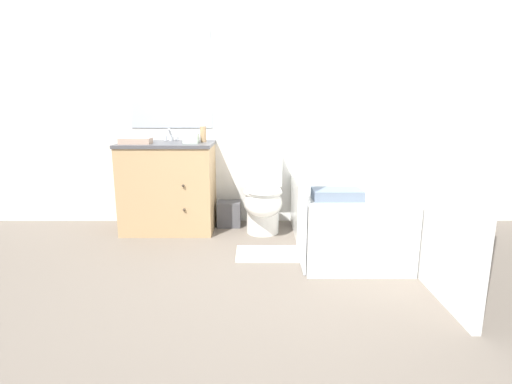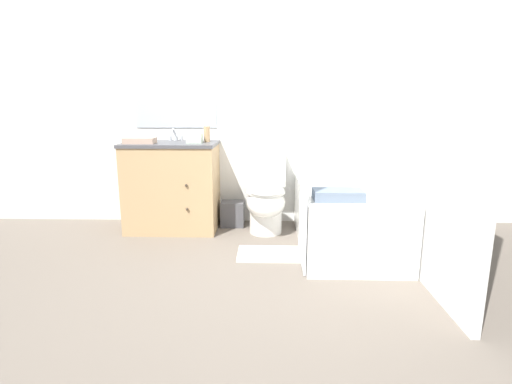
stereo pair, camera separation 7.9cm
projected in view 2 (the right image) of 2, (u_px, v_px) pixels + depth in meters
name	position (u px, v px, depth m)	size (l,w,h in m)	color
ground_plane	(245.00, 292.00, 2.57)	(14.00, 14.00, 0.00)	#6B6056
wall_back	(253.00, 97.00, 3.90)	(8.00, 0.06, 2.50)	silver
wall_right	(408.00, 96.00, 3.05)	(0.05, 2.61, 2.50)	silver
vanity_cabinet	(173.00, 185.00, 3.81)	(0.86, 0.58, 0.84)	tan
sink_faucet	(175.00, 137.00, 3.90)	(0.14, 0.12, 0.12)	silver
toilet	(266.00, 197.00, 3.73)	(0.38, 0.65, 0.73)	white
bathtub	(345.00, 216.00, 3.38)	(0.76, 1.41, 0.52)	white
shower_curtain	(305.00, 139.00, 2.84)	(0.02, 0.50, 1.88)	white
wastebasket	(233.00, 214.00, 3.96)	(0.23, 0.19, 0.25)	#4C4C51
tissue_box	(195.00, 138.00, 3.67)	(0.13, 0.14, 0.11)	silver
soap_dispenser	(207.00, 134.00, 3.74)	(0.06, 0.06, 0.17)	tan
hand_towel_folded	(140.00, 141.00, 3.60)	(0.28, 0.15, 0.05)	tan
bath_towel_folded	(338.00, 195.00, 2.85)	(0.35, 0.22, 0.07)	slate
bath_mat	(274.00, 254.00, 3.21)	(0.58, 0.34, 0.02)	silver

